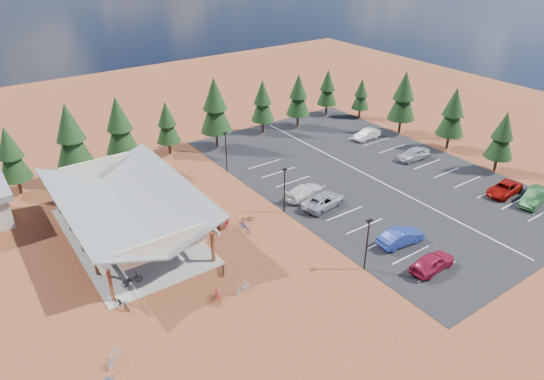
% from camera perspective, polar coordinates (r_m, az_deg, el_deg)
% --- Properties ---
extents(ground, '(140.00, 140.00, 0.00)m').
position_cam_1_polar(ground, '(47.85, -2.00, -5.37)').
color(ground, brown).
rests_on(ground, ground).
extents(asphalt_lot, '(27.00, 44.00, 0.04)m').
position_cam_1_polar(asphalt_lot, '(60.29, 11.26, 1.67)').
color(asphalt_lot, black).
rests_on(asphalt_lot, ground).
extents(concrete_pad, '(10.60, 18.60, 0.10)m').
position_cam_1_polar(concrete_pad, '(49.77, -16.24, -5.12)').
color(concrete_pad, gray).
rests_on(concrete_pad, ground).
extents(bike_pavilion, '(11.65, 19.40, 4.97)m').
position_cam_1_polar(bike_pavilion, '(47.86, -16.85, -1.34)').
color(bike_pavilion, brown).
rests_on(bike_pavilion, concrete_pad).
extents(lamp_post_0, '(0.50, 0.25, 5.14)m').
position_cam_1_polar(lamp_post_0, '(42.54, 11.14, -5.93)').
color(lamp_post_0, black).
rests_on(lamp_post_0, ground).
extents(lamp_post_1, '(0.50, 0.25, 5.14)m').
position_cam_1_polar(lamp_post_1, '(50.18, 1.47, 0.32)').
color(lamp_post_1, black).
rests_on(lamp_post_1, ground).
extents(lamp_post_2, '(0.50, 0.25, 5.14)m').
position_cam_1_polar(lamp_post_2, '(59.28, -5.44, 4.80)').
color(lamp_post_2, black).
rests_on(lamp_post_2, ground).
extents(trash_bin_0, '(0.60, 0.60, 0.90)m').
position_cam_1_polar(trash_bin_0, '(48.73, -6.14, -4.23)').
color(trash_bin_0, '#512B1D').
rests_on(trash_bin_0, ground).
extents(trash_bin_1, '(0.60, 0.60, 0.90)m').
position_cam_1_polar(trash_bin_1, '(49.48, -8.16, -3.81)').
color(trash_bin_1, '#512B1D').
rests_on(trash_bin_1, ground).
extents(pine_1, '(3.46, 3.46, 8.06)m').
position_cam_1_polar(pine_1, '(60.22, -28.40, 3.76)').
color(pine_1, '#382314').
rests_on(pine_1, ground).
extents(pine_2, '(4.22, 4.22, 9.84)m').
position_cam_1_polar(pine_2, '(59.46, -22.61, 5.92)').
color(pine_2, '#382314').
rests_on(pine_2, ground).
extents(pine_3, '(4.01, 4.01, 9.35)m').
position_cam_1_polar(pine_3, '(61.50, -17.52, 7.21)').
color(pine_3, '#382314').
rests_on(pine_3, ground).
extents(pine_4, '(3.12, 3.12, 7.27)m').
position_cam_1_polar(pine_4, '(64.87, -12.26, 7.77)').
color(pine_4, '#382314').
rests_on(pine_4, ground).
extents(pine_5, '(4.21, 4.21, 9.80)m').
position_cam_1_polar(pine_5, '(65.39, -6.72, 9.84)').
color(pine_5, '#382314').
rests_on(pine_5, ground).
extents(pine_6, '(3.38, 3.38, 7.87)m').
position_cam_1_polar(pine_6, '(70.66, -1.12, 10.44)').
color(pine_6, '#382314').
rests_on(pine_6, ground).
extents(pine_7, '(3.48, 3.48, 8.12)m').
position_cam_1_polar(pine_7, '(72.92, 3.11, 11.10)').
color(pine_7, '#382314').
rests_on(pine_7, ground).
extents(pine_8, '(3.16, 3.16, 7.35)m').
position_cam_1_polar(pine_8, '(78.64, 6.54, 11.90)').
color(pine_8, '#382314').
rests_on(pine_8, ground).
extents(pine_10, '(3.33, 3.33, 7.75)m').
position_cam_1_polar(pine_10, '(64.69, 25.49, 5.82)').
color(pine_10, '#382314').
rests_on(pine_10, ground).
extents(pine_11, '(3.68, 3.68, 8.56)m').
position_cam_1_polar(pine_11, '(69.11, 20.54, 8.59)').
color(pine_11, '#382314').
rests_on(pine_11, ground).
extents(pine_12, '(3.96, 3.96, 9.21)m').
position_cam_1_polar(pine_12, '(72.55, 15.23, 10.62)').
color(pine_12, '#382314').
rests_on(pine_12, ground).
extents(pine_13, '(2.71, 2.71, 6.32)m').
position_cam_1_polar(pine_13, '(78.24, 10.45, 11.04)').
color(pine_13, '#382314').
rests_on(pine_13, ground).
extents(bike_0, '(1.83, 0.66, 0.96)m').
position_cam_1_polar(bike_0, '(43.08, -16.19, -10.09)').
color(bike_0, black).
rests_on(bike_0, concrete_pad).
extents(bike_1, '(1.61, 0.80, 0.93)m').
position_cam_1_polar(bike_1, '(47.06, -16.38, -6.50)').
color(bike_1, '#9A9EA2').
rests_on(bike_1, concrete_pad).
extents(bike_2, '(1.90, 0.97, 0.95)m').
position_cam_1_polar(bike_2, '(51.29, -21.02, -4.20)').
color(bike_2, '#275296').
rests_on(bike_2, concrete_pad).
extents(bike_3, '(1.56, 0.66, 0.91)m').
position_cam_1_polar(bike_3, '(53.26, -20.76, -2.90)').
color(bike_3, maroon).
rests_on(bike_3, concrete_pad).
extents(bike_4, '(1.83, 1.03, 0.91)m').
position_cam_1_polar(bike_4, '(46.63, -10.08, -6.04)').
color(bike_4, black).
rests_on(bike_4, concrete_pad).
extents(bike_5, '(1.65, 0.93, 0.95)m').
position_cam_1_polar(bike_5, '(47.90, -13.02, -5.32)').
color(bike_5, gray).
rests_on(bike_5, concrete_pad).
extents(bike_6, '(1.70, 1.02, 0.84)m').
position_cam_1_polar(bike_6, '(52.71, -13.87, -2.16)').
color(bike_6, navy).
rests_on(bike_6, concrete_pad).
extents(bike_7, '(1.74, 0.56, 1.03)m').
position_cam_1_polar(bike_7, '(53.65, -14.80, -1.59)').
color(bike_7, maroon).
rests_on(bike_7, concrete_pad).
extents(bike_8, '(1.10, 1.91, 0.95)m').
position_cam_1_polar(bike_8, '(41.11, -17.27, -12.60)').
color(bike_8, black).
rests_on(bike_8, ground).
extents(bike_9, '(1.60, 1.54, 1.04)m').
position_cam_1_polar(bike_9, '(37.04, -18.11, -18.17)').
color(bike_9, '#94989D').
rests_on(bike_9, ground).
extents(bike_11, '(0.96, 1.84, 1.07)m').
position_cam_1_polar(bike_11, '(40.18, -6.43, -12.25)').
color(bike_11, maroon).
rests_on(bike_11, ground).
extents(bike_12, '(1.20, 1.65, 0.83)m').
position_cam_1_polar(bike_12, '(43.05, -5.75, -9.21)').
color(bike_12, black).
rests_on(bike_12, ground).
extents(bike_13, '(1.76, 0.88, 1.02)m').
position_cam_1_polar(bike_13, '(40.86, -3.44, -11.33)').
color(bike_13, '#95989D').
rests_on(bike_13, ground).
extents(bike_14, '(0.78, 1.90, 0.98)m').
position_cam_1_polar(bike_14, '(48.29, -3.17, -4.37)').
color(bike_14, navy).
rests_on(bike_14, ground).
extents(bike_15, '(1.58, 1.67, 1.08)m').
position_cam_1_polar(bike_15, '(49.25, -5.34, -3.67)').
color(bike_15, maroon).
rests_on(bike_15, ground).
extents(bike_16, '(1.66, 0.73, 0.85)m').
position_cam_1_polar(bike_16, '(49.62, -3.01, -3.47)').
color(bike_16, black).
rests_on(bike_16, ground).
extents(car_0, '(4.74, 2.06, 1.59)m').
position_cam_1_polar(car_0, '(45.16, 18.34, -8.06)').
color(car_0, maroon).
rests_on(car_0, asphalt_lot).
extents(car_1, '(4.89, 2.11, 1.57)m').
position_cam_1_polar(car_1, '(47.72, 14.90, -5.37)').
color(car_1, navy).
rests_on(car_1, asphalt_lot).
extents(car_2, '(5.49, 3.19, 1.44)m').
position_cam_1_polar(car_2, '(52.43, 6.05, -1.29)').
color(car_2, '#95969C').
rests_on(car_2, asphalt_lot).
extents(car_3, '(5.34, 2.97, 1.46)m').
position_cam_1_polar(car_3, '(54.09, 3.85, -0.18)').
color(car_3, silver).
rests_on(car_3, asphalt_lot).
extents(car_5, '(5.29, 2.63, 1.67)m').
position_cam_1_polar(car_5, '(60.01, 28.56, -0.70)').
color(car_5, '#1A491F').
rests_on(car_5, asphalt_lot).
extents(car_6, '(5.06, 2.64, 1.36)m').
position_cam_1_polar(car_6, '(60.60, 25.66, 0.12)').
color(car_6, maroon).
rests_on(car_6, asphalt_lot).
extents(car_8, '(4.78, 2.27, 1.58)m').
position_cam_1_polar(car_8, '(65.63, 16.30, 4.10)').
color(car_8, '#9FA1A6').
rests_on(car_8, asphalt_lot).
extents(car_9, '(4.32, 1.66, 1.40)m').
position_cam_1_polar(car_9, '(70.83, 11.11, 6.45)').
color(car_9, '#BEBEBE').
rests_on(car_9, asphalt_lot).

